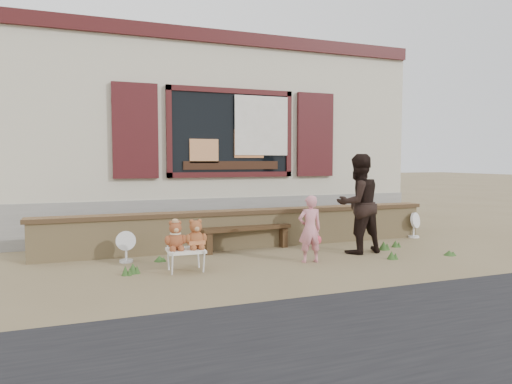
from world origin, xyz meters
name	(u,v)px	position (x,y,z in m)	size (l,w,h in m)	color
ground	(269,259)	(0.00, 0.00, 0.00)	(80.00, 80.00, 0.00)	brown
shopfront	(201,141)	(0.00, 4.49, 2.00)	(8.04, 5.13, 4.00)	#A69D86
brick_wall	(248,228)	(0.00, 1.00, 0.34)	(7.10, 0.36, 0.67)	tan
bench	(245,232)	(-0.12, 0.80, 0.30)	(1.63, 0.50, 0.41)	#322111
folding_chair	(186,251)	(-1.38, -0.33, 0.28)	(0.52, 0.46, 0.31)	white
teddy_bear_left	(175,235)	(-1.52, -0.33, 0.51)	(0.30, 0.26, 0.41)	brown
teddy_bear_right	(196,233)	(-1.24, -0.34, 0.52)	(0.30, 0.26, 0.42)	brown
child	(310,229)	(0.47, -0.43, 0.50)	(0.37, 0.24, 1.01)	pink
adult	(358,204)	(1.54, -0.09, 0.82)	(0.79, 0.62, 1.63)	black
fan_left	(126,246)	(-2.11, 0.53, 0.24)	(0.30, 0.20, 0.48)	silver
fan_right	(414,225)	(3.40, 0.80, 0.25)	(0.32, 0.22, 0.50)	silver
grass_tufts	(311,254)	(0.62, -0.20, 0.06)	(5.12, 1.36, 0.15)	#305321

